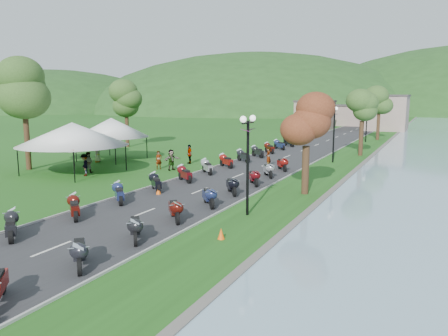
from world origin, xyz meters
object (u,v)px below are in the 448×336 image
at_px(pedestrian_b, 89,172).
at_px(pedestrian_c, 85,176).
at_px(pedestrian_a, 159,169).
at_px(vendor_tent_main, 73,148).

distance_m(pedestrian_b, pedestrian_c, 1.53).
bearing_deg(pedestrian_c, pedestrian_a, 95.49).
bearing_deg(pedestrian_b, pedestrian_c, 110.23).
xyz_separation_m(vendor_tent_main, pedestrian_b, (0.74, 0.75, -2.00)).
distance_m(vendor_tent_main, pedestrian_c, 2.60).
xyz_separation_m(pedestrian_a, pedestrian_c, (-3.32, -5.05, 0.00)).
bearing_deg(vendor_tent_main, pedestrian_c, -18.61).
relative_size(pedestrian_a, pedestrian_c, 0.91).
distance_m(pedestrian_a, pedestrian_c, 6.04).
relative_size(vendor_tent_main, pedestrian_b, 3.41).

